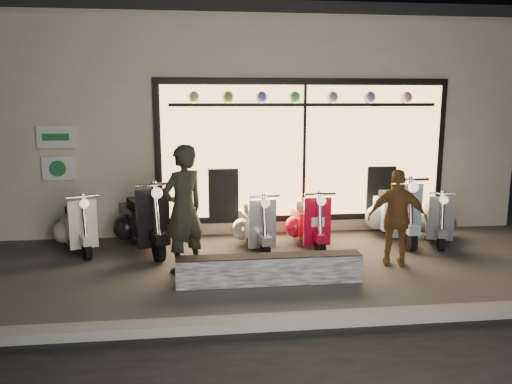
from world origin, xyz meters
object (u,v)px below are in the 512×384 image
Objects in this scene: scooter_red at (309,222)px; woman at (397,218)px; man at (184,209)px; scooter_silver at (255,225)px; graffiti_barrier at (270,269)px.

scooter_red is 0.94× the size of woman.
man is 1.26× the size of woman.
scooter_silver is at bearing 179.98° from scooter_red.
woman reaches higher than graffiti_barrier.
woman is at bearing -36.91° from scooter_silver.
scooter_silver is at bearing 89.69° from graffiti_barrier.
scooter_red is at bearing -3.25° from scooter_silver.
scooter_red is 2.44m from man.
man is at bearing -154.28° from scooter_red.
graffiti_barrier is 1.52m from man.
graffiti_barrier is at bearing 33.23° from woman.
man is at bearing 150.72° from graffiti_barrier.
scooter_silver is at bearing -175.59° from man.
woman is at bearing 14.62° from graffiti_barrier.
scooter_red is (0.93, 0.04, 0.00)m from scooter_silver.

